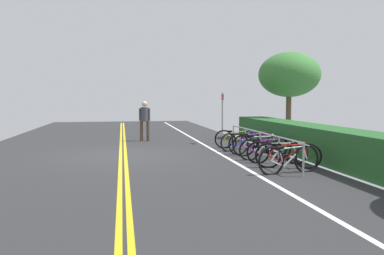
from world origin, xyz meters
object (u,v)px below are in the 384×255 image
bicycle_1 (241,141)px  bicycle_6 (288,155)px  tree_near_left (289,75)px  pedestrian (145,118)px  bicycle_0 (237,139)px  bicycle_7 (289,159)px  bicycle_3 (260,146)px  bicycle_5 (277,152)px  bike_rack (260,139)px  bicycle_2 (252,143)px  sign_post_near (222,113)px  bicycle_4 (265,149)px

bicycle_1 → bicycle_6: size_ratio=0.99×
bicycle_1 → tree_near_left: (-3.60, 3.45, 2.62)m
bicycle_6 → pedestrian: size_ratio=0.97×
bicycle_0 → bicycle_7: size_ratio=0.92×
bicycle_0 → bicycle_6: size_ratio=0.95×
bicycle_3 → bicycle_5: size_ratio=1.01×
bike_rack → bicycle_6: size_ratio=3.44×
bicycle_2 → sign_post_near: 3.01m
bicycle_1 → bicycle_0: bearing=176.5°
bicycle_6 → pedestrian: pedestrian is taller
bicycle_0 → bicycle_5: 3.43m
bicycle_5 → bicycle_6: size_ratio=0.99×
sign_post_near → tree_near_left: (-1.56, 3.60, 1.67)m
bicycle_4 → bicycle_0: bearing=-178.4°
bicycle_2 → bicycle_3: 0.63m
bicycle_1 → bicycle_4: (2.08, 0.11, 0.00)m
bicycle_4 → pedestrian: (-5.75, -3.34, 0.69)m
bicycle_5 → tree_near_left: 7.65m
bicycle_3 → bike_rack: bearing=-18.1°
pedestrian → tree_near_left: tree_near_left is taller
pedestrian → tree_near_left: (0.07, 6.67, 1.94)m
bicycle_4 → bicycle_5: bearing=5.6°
bicycle_2 → bicycle_3: bearing=3.2°
bicycle_2 → bicycle_3: size_ratio=1.04×
sign_post_near → tree_near_left: bearing=113.4°
bicycle_0 → bicycle_5: (3.42, 0.14, -0.02)m
bicycle_4 → pedestrian: 6.68m
bicycle_5 → bicycle_6: bearing=-0.1°
bicycle_2 → pedestrian: 5.64m
bicycle_4 → bicycle_1: bearing=-176.9°
bicycle_6 → tree_near_left: size_ratio=0.43×
pedestrian → bicycle_2: bearing=36.8°
bicycle_0 → bicycle_7: bearing=-1.6°
bicycle_4 → bicycle_6: bicycle_6 is taller
bike_rack → bicycle_2: (-0.97, 0.08, -0.26)m
bicycle_1 → bike_rack: bearing=1.7°
bicycle_6 → tree_near_left: 8.28m
bicycle_3 → pedestrian: size_ratio=0.97×
sign_post_near → bicycle_2: bearing=5.7°
bicycle_5 → sign_post_near: (-4.84, -0.33, 0.95)m
bicycle_0 → pedestrian: pedestrian is taller
bicycle_5 → sign_post_near: 4.94m
bicycle_1 → bicycle_3: bearing=6.6°
bicycle_0 → sign_post_near: 1.70m
bicycle_3 → bicycle_1: bearing=-173.4°
bicycle_0 → bicycle_1: 0.63m
bicycle_2 → pedestrian: pedestrian is taller
bike_rack → pedestrian: (-5.45, -3.28, 0.40)m
bike_rack → bicycle_4: bike_rack is taller
bike_rack → bicycle_2: bearing=175.3°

